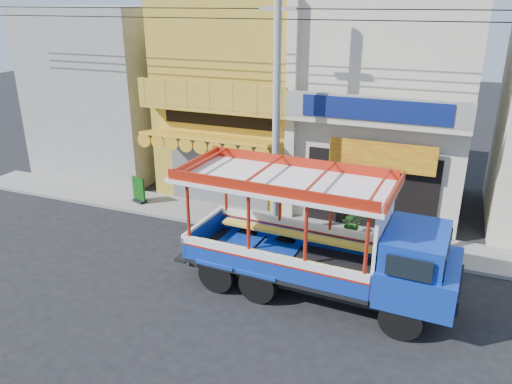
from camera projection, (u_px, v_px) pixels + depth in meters
ground at (268, 286)px, 14.64m from camera, size 90.00×90.00×0.00m
sidewalk at (307, 230)px, 18.08m from camera, size 30.00×2.00×0.12m
shophouse_left at (248, 93)px, 21.45m from camera, size 6.00×7.50×8.24m
shophouse_right at (390, 103)px, 19.35m from camera, size 6.00×6.75×8.24m
party_pilaster at (291, 116)px, 17.74m from camera, size 0.35×0.30×8.00m
filler_building_left at (114, 90)px, 24.04m from camera, size 6.00×6.00×7.60m
utility_pole at (281, 94)px, 15.98m from camera, size 28.00×0.26×9.00m
songthaew_truck at (335, 243)px, 13.45m from camera, size 7.80×2.88×3.59m
green_sign at (139, 192)px, 20.25m from camera, size 0.68×0.48×1.06m
potted_plant_a at (352, 224)px, 17.34m from camera, size 0.96×0.89×0.88m
potted_plant_b at (446, 235)px, 16.49m from camera, size 0.63×0.63×0.89m
potted_plant_c at (408, 231)px, 16.70m from camera, size 0.57×0.57×0.97m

